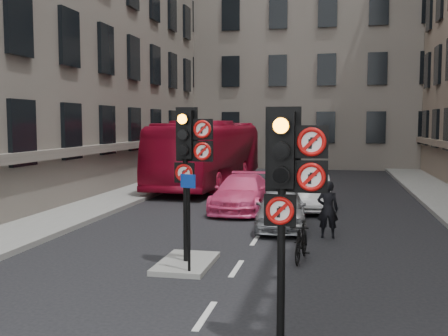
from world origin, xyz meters
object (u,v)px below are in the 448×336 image
at_px(car_silver, 281,208).
at_px(info_sign, 189,209).
at_px(car_white, 311,193).
at_px(car_pink, 242,193).
at_px(motorcyclist, 328,209).
at_px(signal_far, 189,151).
at_px(motorcycle, 301,242).
at_px(signal_near, 288,175).
at_px(bus_red, 209,153).

xyz_separation_m(car_silver, info_sign, (-1.44, -5.68, 0.84)).
height_order(car_white, car_pink, car_pink).
bearing_deg(motorcyclist, signal_far, 47.32).
bearing_deg(car_pink, motorcycle, -68.18).
relative_size(signal_near, car_silver, 0.94).
relative_size(signal_near, motorcyclist, 2.14).
bearing_deg(car_silver, car_pink, 115.81).
relative_size(car_white, motorcycle, 2.51).
relative_size(car_silver, car_pink, 0.82).
relative_size(car_white, car_pink, 0.85).
bearing_deg(car_pink, motorcyclist, -51.46).
xyz_separation_m(car_silver, car_pink, (-1.79, 3.05, 0.02)).
height_order(car_white, motorcyclist, motorcyclist).
distance_m(car_pink, info_sign, 8.77).
bearing_deg(car_silver, signal_far, -113.47).
distance_m(motorcycle, info_sign, 3.11).
distance_m(car_white, bus_red, 8.88).
relative_size(car_pink, motorcycle, 2.94).
relative_size(signal_far, bus_red, 0.29).
height_order(signal_near, motorcyclist, signal_near).
relative_size(motorcycle, motorcyclist, 0.94).
relative_size(car_silver, bus_red, 0.31).
height_order(car_pink, motorcycle, car_pink).
xyz_separation_m(signal_far, car_pink, (-0.14, 7.91, -2.03)).
distance_m(signal_far, motorcycle, 3.51).
xyz_separation_m(car_pink, info_sign, (0.35, -8.72, 0.82)).
bearing_deg(car_white, info_sign, -106.20).
distance_m(car_silver, bus_red, 11.69).
distance_m(signal_near, bus_red, 20.32).
xyz_separation_m(signal_near, car_silver, (-0.95, 8.87, -1.93)).
height_order(car_pink, bus_red, bus_red).
relative_size(signal_far, car_white, 0.91).
bearing_deg(car_silver, signal_near, -88.61).
distance_m(car_silver, motorcyclist, 1.87).
xyz_separation_m(bus_red, motorcyclist, (6.30, -11.74, -0.88)).
xyz_separation_m(car_white, info_sign, (-2.23, -9.48, 0.84)).
bearing_deg(bus_red, signal_far, -75.56).
distance_m(signal_far, info_sign, 1.48).
bearing_deg(signal_near, car_pink, 102.95).
bearing_deg(bus_red, car_white, -47.53).
distance_m(car_silver, info_sign, 5.92).
bearing_deg(signal_near, bus_red, 106.56).
height_order(signal_far, motorcycle, signal_far).
bearing_deg(signal_far, bus_red, 101.65).
relative_size(signal_near, signal_far, 1.00).
bearing_deg(car_silver, car_white, 73.58).
bearing_deg(bus_red, info_sign, -75.40).
height_order(car_silver, car_pink, car_pink).
relative_size(signal_near, bus_red, 0.29).
height_order(car_pink, info_sign, info_sign).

